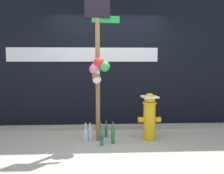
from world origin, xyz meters
name	(u,v)px	position (x,y,z in m)	size (l,w,h in m)	color
ground_plane	(111,144)	(0.00, 0.00, 0.00)	(14.00, 14.00, 0.00)	#ADA899
building_wall	(108,41)	(0.00, 1.42, 1.91)	(10.00, 0.21, 3.83)	black
curb_strip	(109,128)	(0.00, 0.90, 0.04)	(8.00, 0.12, 0.08)	gray
memorial_post	(98,57)	(-0.22, 0.19, 1.52)	(0.61, 0.52, 2.56)	olive
fire_hydrant	(149,115)	(0.73, 0.23, 0.45)	(0.42, 0.31, 0.87)	gold
bottle_0	(102,137)	(-0.16, -0.07, 0.15)	(0.06, 0.06, 0.38)	#337038
bottle_1	(113,134)	(0.05, 0.03, 0.16)	(0.07, 0.07, 0.40)	#337038
bottle_2	(86,135)	(-0.45, 0.15, 0.13)	(0.08, 0.08, 0.34)	#B2DBEA
bottle_3	(100,129)	(-0.19, 0.47, 0.14)	(0.06, 0.06, 0.34)	brown
bottle_4	(106,130)	(-0.07, 0.39, 0.13)	(0.06, 0.06, 0.34)	#337038
bottle_5	(90,133)	(-0.37, 0.19, 0.14)	(0.06, 0.06, 0.33)	silver
litter_0	(133,136)	(0.46, 0.44, 0.00)	(0.12, 0.10, 0.01)	#8C99B2
litter_1	(114,158)	(0.03, -0.60, 0.00)	(0.10, 0.11, 0.01)	silver
litter_2	(47,153)	(-1.02, -0.37, 0.00)	(0.08, 0.05, 0.01)	silver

